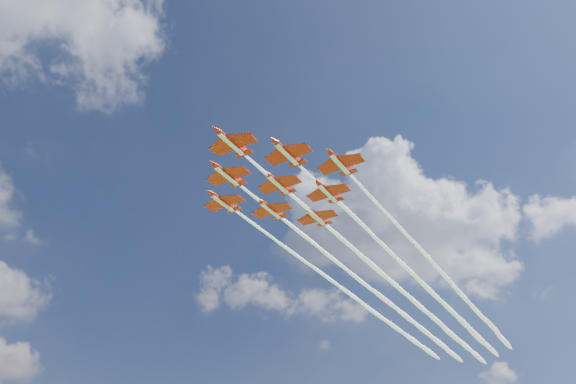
{
  "coord_description": "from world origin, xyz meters",
  "views": [
    {
      "loc": [
        -66.81,
        -84.95,
        4.0
      ],
      "look_at": [
        3.1,
        1.51,
        73.63
      ],
      "focal_mm": 35.0,
      "sensor_mm": 36.0,
      "label": 1
    }
  ],
  "objects": [
    {
      "name": "jet_row3_starb",
      "position": [
        59.27,
        36.89,
        72.45
      ],
      "size": [
        140.82,
        53.83,
        2.9
      ],
      "rotation": [
        0.0,
        0.0,
        0.34
      ],
      "color": "#B41B0A"
    },
    {
      "name": "jet_row3_centre",
      "position": [
        64.47,
        22.31,
        72.45
      ],
      "size": [
        140.82,
        53.83,
        2.9
      ],
      "rotation": [
        0.0,
        0.0,
        0.34
      ],
      "color": "#B41B0A"
    },
    {
      "name": "jet_row3_port",
      "position": [
        69.67,
        7.73,
        72.45
      ],
      "size": [
        140.82,
        53.83,
        2.9
      ],
      "rotation": [
        0.0,
        0.0,
        0.34
      ],
      "color": "#B41B0A"
    },
    {
      "name": "jet_row4_port",
      "position": [
        75.42,
        18.0,
        72.45
      ],
      "size": [
        140.82,
        53.83,
        2.9
      ],
      "rotation": [
        0.0,
        0.0,
        0.34
      ],
      "color": "#B41B0A"
    },
    {
      "name": "jet_row2_port",
      "position": [
        58.72,
        12.04,
        72.45
      ],
      "size": [
        140.82,
        53.83,
        2.9
      ],
      "rotation": [
        0.0,
        0.0,
        0.34
      ],
      "color": "#B41B0A"
    },
    {
      "name": "jet_lead",
      "position": [
        47.77,
        16.35,
        72.45
      ],
      "size": [
        140.82,
        53.83,
        2.9
      ],
      "rotation": [
        0.0,
        0.0,
        0.34
      ],
      "color": "#B41B0A"
    },
    {
      "name": "jet_tail",
      "position": [
        81.17,
        28.27,
        72.45
      ],
      "size": [
        140.82,
        53.83,
        2.9
      ],
      "rotation": [
        0.0,
        0.0,
        0.34
      ],
      "color": "#B41B0A"
    },
    {
      "name": "jet_row2_starb",
      "position": [
        53.52,
        26.62,
        72.45
      ],
      "size": [
        140.82,
        53.83,
        2.9
      ],
      "rotation": [
        0.0,
        0.0,
        0.34
      ],
      "color": "#B41B0A"
    },
    {
      "name": "jet_row4_starb",
      "position": [
        70.22,
        32.58,
        72.45
      ],
      "size": [
        140.82,
        53.83,
        2.9
      ],
      "rotation": [
        0.0,
        0.0,
        0.34
      ],
      "color": "#B41B0A"
    }
  ]
}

